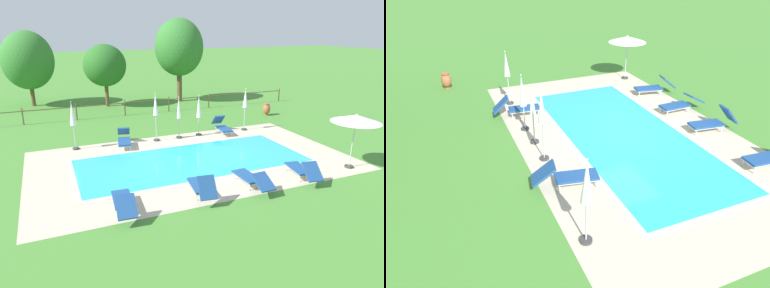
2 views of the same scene
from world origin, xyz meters
The scene contains 21 objects.
ground_plane centered at (0.00, 0.00, 0.00)m, with size 160.00×160.00×0.00m, color #478433.
pool_deck_paving centered at (0.00, 0.00, 0.00)m, with size 13.87×8.05×0.01m, color beige.
swimming_pool_water centered at (0.00, 0.00, 0.01)m, with size 9.99×4.17×0.01m, color #2DB7C6.
pool_coping_rim centered at (0.00, 0.00, 0.01)m, with size 10.47×4.65×0.01m.
sun_lounger_north_near_steps centered at (3.20, -3.46, 0.38)m, with size 0.94×2.05×0.87m.
sun_lounger_north_mid centered at (-1.07, -3.33, 0.39)m, with size 0.85×1.94×0.98m.
sun_lounger_north_far centered at (3.22, 3.34, 0.38)m, with size 0.83×2.00×0.90m.
sun_lounger_north_end centered at (-3.82, -3.35, 0.37)m, with size 0.77×2.06×0.82m.
sun_lounger_south_near_corner centered at (-2.34, 3.22, 0.37)m, with size 0.96×2.07×0.84m.
sun_lounger_south_mid centered at (0.95, -3.35, 0.35)m, with size 0.67×2.08×0.73m.
patio_umbrella_open_foreground centered at (5.81, -3.33, 2.12)m, with size 1.98×1.98×2.33m.
patio_umbrella_closed_row_west centered at (0.64, 3.36, 1.42)m, with size 0.32×0.32×2.25m.
patio_umbrella_closed_row_mid_west centered at (-0.61, 3.39, 1.72)m, with size 0.32×0.32×2.54m.
patio_umbrella_closed_row_centre centered at (-4.65, 3.61, 1.62)m, with size 0.32×0.32×2.38m.
patio_umbrella_closed_row_mid_east centered at (4.66, 3.36, 1.66)m, with size 0.32×0.32×2.44m.
patio_umbrella_closed_row_east centered at (1.81, 3.41, 1.45)m, with size 0.32×0.32×2.26m.
terracotta_urn_near_fence centered at (7.90, 5.87, 0.44)m, with size 0.50×0.50×0.82m.
perimeter_fence centered at (0.67, 9.52, 0.69)m, with size 21.89×0.08×1.05m.
tree_far_west centered at (4.23, 12.64, 4.17)m, with size 3.74×3.74×6.35m.
tree_west_mid centered at (-6.57, 15.25, 3.36)m, with size 3.68×3.68×5.47m.
tree_centre centered at (-1.45, 12.94, 3.01)m, with size 3.08×3.08×4.53m.
Camera 1 is at (-5.70, -13.44, 5.66)m, focal length 32.79 mm.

